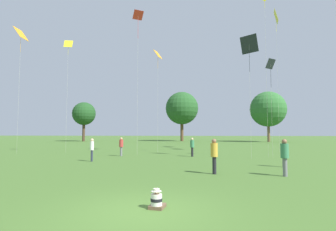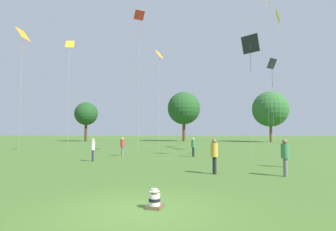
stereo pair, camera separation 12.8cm
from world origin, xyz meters
name	(u,v)px [view 2 (the right image)]	position (x,y,z in m)	size (l,w,h in m)	color
ground_plane	(139,212)	(0.00, 0.00, 0.00)	(300.00, 300.00, 0.00)	#426628
seated_toddler	(155,200)	(0.38, 0.34, 0.23)	(0.49, 0.57, 0.58)	brown
person_standing_0	(285,154)	(5.96, 6.43, 1.10)	(0.54, 0.54, 1.85)	slate
person_standing_1	(193,145)	(1.27, 16.54, 1.00)	(0.46, 0.46, 1.68)	black
person_standing_2	(122,145)	(-5.25, 16.40, 1.02)	(0.48, 0.48, 1.71)	slate
person_standing_3	(214,153)	(2.51, 6.78, 1.10)	(0.53, 0.53, 1.84)	black
person_standing_4	(93,147)	(-6.22, 11.86, 1.05)	(0.30, 0.30, 1.72)	#282D42
person_standing_5	(285,151)	(7.09, 10.03, 1.00)	(0.48, 0.48, 1.68)	#282D42
kite_0	(278,19)	(11.16, 23.94, 15.48)	(0.73, 1.50, 16.53)	yellow
kite_1	(159,57)	(-2.47, 20.79, 10.45)	(0.94, 1.24, 11.19)	orange
kite_2	(272,67)	(8.15, 16.09, 7.89)	(0.97, 0.89, 8.57)	#1E2328
kite_3	(70,48)	(-11.85, 18.86, 11.13)	(0.94, 0.54, 12.02)	yellow
kite_4	(250,46)	(6.14, 15.08, 9.50)	(1.46, 1.27, 10.36)	#1E2328
kite_5	(266,7)	(8.06, 17.14, 13.74)	(0.78, 0.74, 15.15)	yellow
kite_7	(23,36)	(-16.75, 18.11, 12.37)	(0.91, 1.49, 13.20)	orange
kite_9	(139,21)	(-4.03, 17.64, 13.24)	(1.20, 1.11, 14.18)	red
distant_tree_0	(270,109)	(18.08, 53.67, 7.39)	(7.98, 7.98, 11.39)	brown
distant_tree_1	(86,114)	(-24.78, 52.75, 6.56)	(5.47, 5.47, 9.35)	#473323
distant_tree_2	(184,108)	(-1.57, 56.81, 8.05)	(8.00, 8.00, 12.08)	brown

